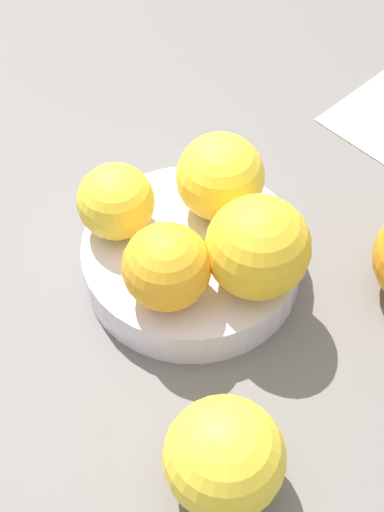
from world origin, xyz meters
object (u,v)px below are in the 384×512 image
(orange_in_bowl_1, at_px, (167,267))
(orange_in_bowl_2, at_px, (116,202))
(orange_loose_0, at_px, (224,457))
(fruit_bowl, at_px, (192,259))
(orange_in_bowl_0, at_px, (258,247))
(orange_in_bowl_3, at_px, (215,175))

(orange_in_bowl_1, distance_m, orange_in_bowl_2, 0.08)
(orange_in_bowl_1, bearing_deg, orange_loose_0, 134.98)
(orange_loose_0, bearing_deg, fruit_bowl, -54.78)
(orange_in_bowl_1, height_order, orange_in_bowl_2, orange_in_bowl_1)
(fruit_bowl, relative_size, orange_loose_0, 2.20)
(orange_in_bowl_0, relative_size, orange_in_bowl_2, 1.28)
(orange_in_bowl_1, bearing_deg, orange_in_bowl_2, -29.41)
(orange_loose_0, bearing_deg, orange_in_bowl_2, -39.46)
(orange_in_bowl_3, height_order, orange_loose_0, orange_in_bowl_3)
(fruit_bowl, bearing_deg, orange_in_bowl_3, -84.62)
(orange_in_bowl_3, distance_m, orange_loose_0, 0.23)
(orange_in_bowl_0, distance_m, orange_in_bowl_1, 0.07)
(orange_in_bowl_2, xyz_separation_m, orange_in_bowl_3, (-0.06, -0.06, 0.01))
(orange_in_bowl_1, distance_m, orange_loose_0, 0.15)
(fruit_bowl, relative_size, orange_in_bowl_1, 2.69)
(orange_in_bowl_0, relative_size, orange_in_bowl_3, 1.10)
(fruit_bowl, xyz_separation_m, orange_in_bowl_3, (0.00, -0.05, 0.06))
(orange_in_bowl_0, relative_size, orange_loose_0, 0.97)
(orange_in_bowl_2, relative_size, orange_in_bowl_3, 0.86)
(orange_in_bowl_0, xyz_separation_m, orange_loose_0, (-0.05, 0.15, -0.03))
(orange_in_bowl_2, bearing_deg, orange_loose_0, 140.54)
(orange_in_bowl_0, height_order, orange_in_bowl_3, orange_in_bowl_0)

